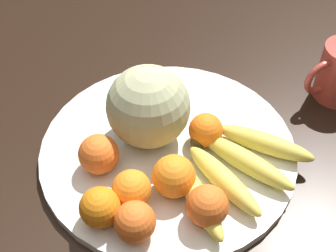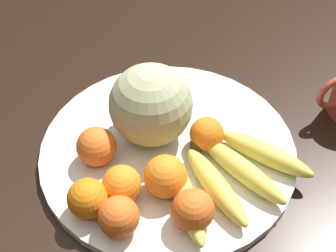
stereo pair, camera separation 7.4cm
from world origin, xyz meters
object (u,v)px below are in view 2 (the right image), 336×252
Objects in this scene: fruit_bowl at (168,150)px; banana_bunch at (229,175)px; orange_top_small at (165,176)px; orange_front_left at (190,210)px; melon at (151,105)px; orange_mid_center at (122,184)px; orange_front_right at (207,134)px; orange_back_left at (96,146)px; orange_back_right at (119,217)px; produce_tag at (183,182)px; kitchen_table at (189,223)px; orange_side_extra at (88,198)px.

banana_bunch is at bearing 53.29° from fruit_bowl.
fruit_bowl is 0.10m from orange_top_small.
orange_front_left is at bearing -76.23° from banana_bunch.
fruit_bowl is at bearing 43.95° from melon.
banana_bunch is 0.16m from orange_mid_center.
orange_front_right is at bearing 94.04° from fruit_bowl.
fruit_bowl is 0.15m from orange_front_left.
orange_mid_center is 0.92× the size of orange_back_left.
banana_bunch is 4.26× the size of orange_front_right.
orange_back_right is (0.16, -0.13, 0.00)m from orange_front_right.
banana_bunch is at bearing 78.76° from orange_back_left.
melon is at bearing 174.72° from produce_tag.
melon is 2.06× the size of orange_top_small.
orange_back_right is at bearing -82.62° from orange_front_left.
orange_front_right is at bearing 129.28° from orange_mid_center.
orange_front_left is at bearing 13.66° from fruit_bowl.
kitchen_table is 19.88× the size of orange_back_left.
orange_back_left is (0.06, -0.08, -0.04)m from melon.
fruit_bowl is 6.87× the size of orange_front_left.
orange_back_left reaches higher than orange_front_right.
orange_side_extra is at bearing -70.17° from orange_top_small.
fruit_bowl is 0.08m from produce_tag.
produce_tag is at bearing 106.49° from orange_mid_center.
kitchen_table is at bearing 109.93° from orange_side_extra.
orange_front_right is 0.22m from orange_side_extra.
produce_tag is at bearing -25.83° from orange_front_right.
orange_top_small reaches higher than orange_mid_center.
orange_side_extra reaches higher than orange_mid_center.
orange_mid_center reaches higher than fruit_bowl.
orange_top_small is (0.09, -0.06, 0.00)m from orange_front_right.
orange_front_right reaches higher than banana_bunch.
orange_top_small is (-0.01, 0.06, 0.00)m from orange_mid_center.
orange_front_left is (0.07, -0.00, 0.15)m from kitchen_table.
orange_front_right reaches higher than produce_tag.
kitchen_table is at bearing 62.64° from produce_tag.
orange_top_small reaches higher than orange_back_right.
orange_front_left reaches higher than produce_tag.
orange_back_right is at bearing 58.11° from orange_side_extra.
orange_side_extra is (0.03, -0.05, 0.00)m from orange_mid_center.
orange_top_small is 0.04m from produce_tag.
orange_front_left is at bearing 33.17° from orange_top_small.
orange_mid_center is (0.13, -0.04, -0.04)m from melon.
orange_mid_center is 0.89× the size of orange_top_small.
orange_back_left is at bearing -159.56° from orange_back_right.
produce_tag is at bearing 72.18° from orange_back_left.
fruit_bowl is 6.67× the size of orange_back_left.
orange_front_left reaches higher than kitchen_table.
melon is 0.17m from banana_bunch.
orange_top_small is 1.10× the size of orange_side_extra.
orange_back_left is at bearing -105.88° from kitchen_table.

